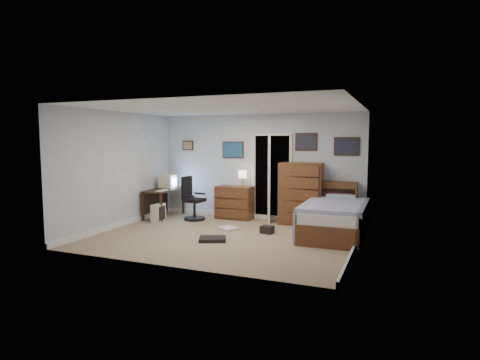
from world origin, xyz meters
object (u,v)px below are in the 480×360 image
Objects in this scene: computer_desk at (161,195)px; low_dresser at (235,202)px; bed at (335,218)px; tall_dresser at (301,193)px; office_chair at (192,203)px.

low_dresser is (1.76, 0.50, -0.14)m from computer_desk.
bed is at bearing -7.79° from computer_desk.
bed is at bearing -45.06° from tall_dresser.
office_chair is 0.74× the size of tall_dresser.
tall_dresser reaches higher than computer_desk.
office_chair is 0.46× the size of bed.
computer_desk is 1.40× the size of low_dresser.
tall_dresser is at bearing 4.29° from computer_desk.
computer_desk is 1.84m from low_dresser.
office_chair is 1.16× the size of low_dresser.
tall_dresser is 1.23m from bed.
low_dresser is at bearing 12.09° from computer_desk.
low_dresser reaches higher than bed.
office_chair is 2.57m from tall_dresser.
low_dresser is at bearing 161.64° from bed.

